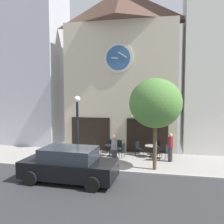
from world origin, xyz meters
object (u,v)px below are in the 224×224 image
at_px(street_tree, 156,103).
at_px(cafe_table_rightmost, 69,151).
at_px(parked_car_black, 69,165).
at_px(cafe_chair_outer, 165,150).
at_px(pedestrian_maroon, 170,147).
at_px(cafe_chair_right_end, 138,147).
at_px(cafe_chair_near_lamp, 96,148).
at_px(cafe_chair_corner, 110,145).
at_px(cafe_table_near_door, 110,149).
at_px(cafe_chair_under_awning, 157,152).
at_px(cafe_chair_by_entrance, 122,150).
at_px(pedestrian_grey, 114,149).
at_px(cafe_table_center_left, 151,148).
at_px(cafe_chair_facing_wall, 119,146).
at_px(street_lamp, 77,129).
at_px(cafe_chair_curbside, 157,147).

xyz_separation_m(street_tree, cafe_table_rightmost, (-5.13, 0.91, -2.98)).
relative_size(street_tree, parked_car_black, 1.09).
distance_m(cafe_chair_outer, pedestrian_maroon, 0.67).
bearing_deg(cafe_table_rightmost, cafe_chair_right_end, 23.03).
distance_m(cafe_chair_near_lamp, cafe_chair_corner, 1.19).
distance_m(cafe_table_near_door, cafe_chair_under_awning, 2.97).
height_order(cafe_chair_under_awning, cafe_chair_corner, same).
relative_size(cafe_chair_under_awning, pedestrian_maroon, 0.54).
bearing_deg(cafe_table_near_door, cafe_chair_by_entrance, -16.24).
xyz_separation_m(cafe_table_rightmost, pedestrian_grey, (2.88, -0.46, 0.36)).
bearing_deg(cafe_chair_corner, parked_car_black, -98.03).
bearing_deg(parked_car_black, cafe_chair_under_awning, 47.03).
bearing_deg(cafe_table_center_left, pedestrian_grey, -135.77).
distance_m(cafe_table_center_left, cafe_chair_by_entrance, 1.87).
relative_size(cafe_chair_near_lamp, parked_car_black, 0.21).
bearing_deg(cafe_chair_facing_wall, street_tree, -49.11).
distance_m(street_tree, cafe_chair_outer, 3.69).
bearing_deg(cafe_chair_outer, street_tree, -104.60).
height_order(street_lamp, cafe_chair_outer, street_lamp).
xyz_separation_m(street_tree, parked_car_black, (-3.78, -2.47, -2.72)).
xyz_separation_m(cafe_table_near_door, cafe_chair_outer, (3.43, 0.10, 0.05)).
xyz_separation_m(cafe_table_center_left, parked_car_black, (-3.51, -4.85, 0.21)).
xyz_separation_m(cafe_chair_facing_wall, cafe_chair_right_end, (1.33, -0.16, 0.00)).
height_order(cafe_table_center_left, pedestrian_grey, pedestrian_grey).
relative_size(cafe_chair_near_lamp, pedestrian_grey, 0.54).
xyz_separation_m(cafe_chair_curbside, pedestrian_grey, (-2.35, -2.62, 0.33)).
distance_m(cafe_chair_facing_wall, pedestrian_maroon, 3.49).
bearing_deg(parked_car_black, cafe_chair_near_lamp, 89.41).
distance_m(cafe_chair_near_lamp, cafe_chair_by_entrance, 1.69).
relative_size(cafe_table_rightmost, cafe_table_center_left, 0.94).
relative_size(cafe_table_rightmost, cafe_chair_facing_wall, 0.83).
height_order(street_lamp, cafe_chair_facing_wall, street_lamp).
height_order(cafe_chair_corner, pedestrian_maroon, pedestrian_maroon).
xyz_separation_m(cafe_table_rightmost, cafe_chair_right_end, (4.04, 1.72, 0.03)).
bearing_deg(cafe_chair_corner, cafe_chair_outer, -11.84).
height_order(cafe_chair_under_awning, pedestrian_maroon, pedestrian_maroon).
height_order(street_lamp, parked_car_black, street_lamp).
xyz_separation_m(cafe_chair_corner, pedestrian_maroon, (3.89, -1.25, 0.33)).
relative_size(cafe_table_rightmost, cafe_chair_corner, 0.83).
bearing_deg(cafe_chair_right_end, parked_car_black, -117.81).
distance_m(cafe_chair_outer, cafe_chair_corner, 3.66).
distance_m(street_tree, pedestrian_maroon, 3.21).
xyz_separation_m(street_lamp, cafe_chair_near_lamp, (0.61, 1.71, -1.43)).
distance_m(cafe_chair_outer, cafe_chair_right_end, 1.72).
bearing_deg(cafe_chair_curbside, cafe_chair_by_entrance, -149.39).
bearing_deg(cafe_chair_corner, cafe_chair_near_lamp, -126.92).
distance_m(cafe_chair_under_awning, pedestrian_grey, 2.64).
bearing_deg(pedestrian_maroon, cafe_chair_corner, 162.17).
height_order(cafe_chair_by_entrance, parked_car_black, parked_car_black).
xyz_separation_m(cafe_table_center_left, cafe_chair_corner, (-2.75, 0.52, -0.02)).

